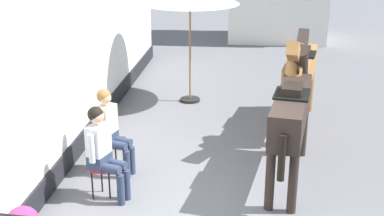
{
  "coord_description": "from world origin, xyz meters",
  "views": [
    {
      "loc": [
        0.4,
        -6.3,
        3.75
      ],
      "look_at": [
        -0.4,
        1.2,
        1.05
      ],
      "focal_mm": 48.02,
      "sensor_mm": 36.0,
      "label": 1
    }
  ],
  "objects_px": {
    "saddled_horse_near": "(292,107)",
    "satchel_bag": "(117,143)",
    "saddled_horse_far": "(300,71)",
    "seated_visitor_far": "(110,127)",
    "seated_visitor_near": "(103,148)"
  },
  "relations": [
    {
      "from": "satchel_bag",
      "to": "saddled_horse_near",
      "type": "bearing_deg",
      "value": -13.28
    },
    {
      "from": "saddled_horse_far",
      "to": "seated_visitor_far",
      "type": "bearing_deg",
      "value": -144.25
    },
    {
      "from": "saddled_horse_near",
      "to": "satchel_bag",
      "type": "height_order",
      "value": "saddled_horse_near"
    },
    {
      "from": "seated_visitor_far",
      "to": "seated_visitor_near",
      "type": "bearing_deg",
      "value": -82.69
    },
    {
      "from": "saddled_horse_far",
      "to": "satchel_bag",
      "type": "bearing_deg",
      "value": -158.32
    },
    {
      "from": "seated_visitor_far",
      "to": "saddled_horse_near",
      "type": "xyz_separation_m",
      "value": [
        2.79,
        0.18,
        0.38
      ]
    },
    {
      "from": "seated_visitor_near",
      "to": "saddled_horse_near",
      "type": "height_order",
      "value": "saddled_horse_near"
    },
    {
      "from": "saddled_horse_near",
      "to": "saddled_horse_far",
      "type": "xyz_separation_m",
      "value": [
        0.29,
        2.05,
        0.0
      ]
    },
    {
      "from": "saddled_horse_near",
      "to": "seated_visitor_far",
      "type": "bearing_deg",
      "value": -176.4
    },
    {
      "from": "saddled_horse_near",
      "to": "seated_visitor_near",
      "type": "bearing_deg",
      "value": -160.03
    },
    {
      "from": "seated_visitor_near",
      "to": "saddled_horse_near",
      "type": "bearing_deg",
      "value": 19.97
    },
    {
      "from": "seated_visitor_far",
      "to": "saddled_horse_near",
      "type": "distance_m",
      "value": 2.82
    },
    {
      "from": "seated_visitor_far",
      "to": "saddled_horse_near",
      "type": "relative_size",
      "value": 0.47
    },
    {
      "from": "seated_visitor_far",
      "to": "satchel_bag",
      "type": "xyz_separation_m",
      "value": [
        -0.16,
        0.93,
        -0.68
      ]
    },
    {
      "from": "seated_visitor_near",
      "to": "satchel_bag",
      "type": "relative_size",
      "value": 4.96
    }
  ]
}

